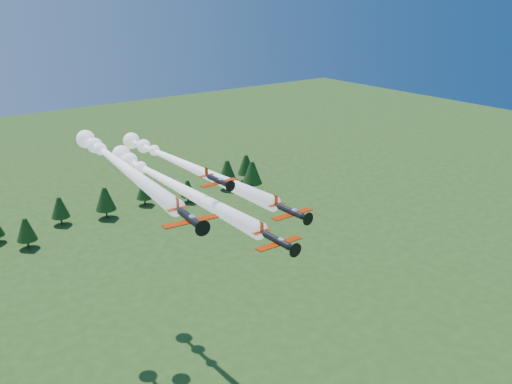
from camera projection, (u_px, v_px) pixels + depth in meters
plane_lead at (166, 181)px, 99.89m from camera, size 7.11×56.52×3.70m
plane_left at (117, 162)px, 100.78m from camera, size 10.82×55.25×3.70m
plane_right at (180, 162)px, 112.23m from camera, size 7.39×60.35×3.70m
plane_slot at (218, 181)px, 88.04m from camera, size 6.38×6.96×2.26m
treeline at (80, 207)px, 183.86m from camera, size 174.41×18.65×11.81m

